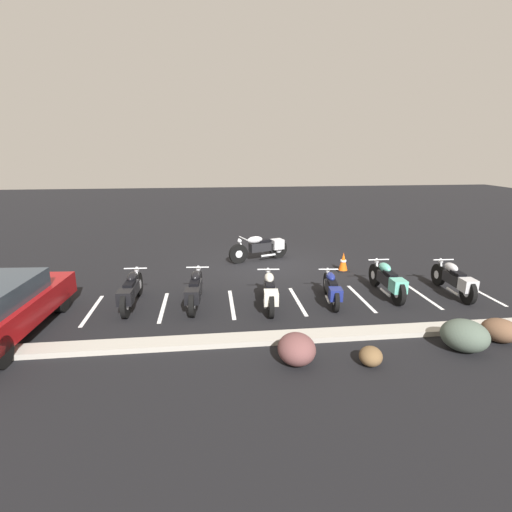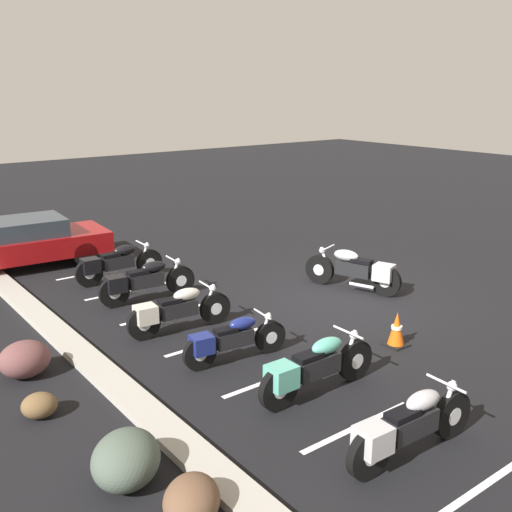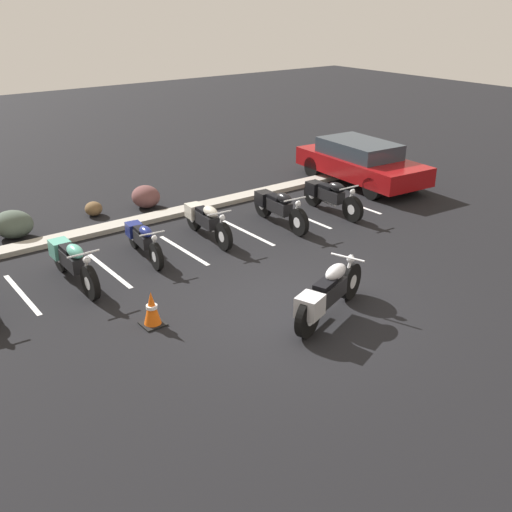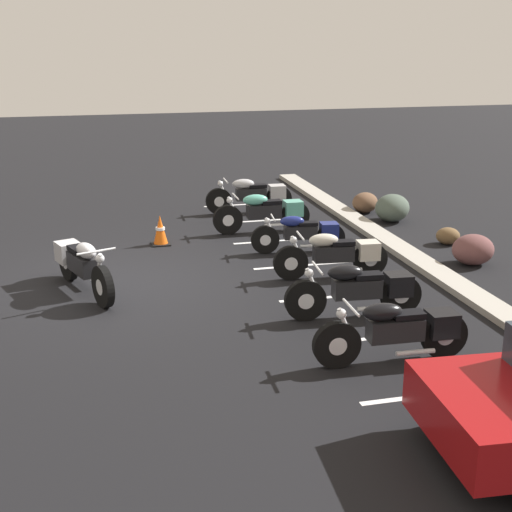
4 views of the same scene
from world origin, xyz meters
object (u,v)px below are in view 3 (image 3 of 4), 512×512
Objects in this scene: parked_bike_4 at (278,207)px; landscape_rock_3 at (94,209)px; parked_bike_1 at (72,260)px; parked_bike_2 at (143,239)px; parked_bike_5 at (330,195)px; parked_bike_3 at (206,220)px; landscape_rock_2 at (146,197)px; landscape_rock_0 at (13,224)px; traffic_cone at (152,309)px; car_red at (361,161)px; motorcycle_silver_featured at (328,294)px.

parked_bike_4 is 4.89m from landscape_rock_3.
parked_bike_1 is 1.77m from parked_bike_2.
parked_bike_2 is 5.35m from parked_bike_5.
parked_bike_4 is at bearing 86.08° from parked_bike_3.
landscape_rock_0 is at bearing -178.42° from landscape_rock_2.
parked_bike_1 reaches higher than landscape_rock_2.
parked_bike_3 reaches higher than traffic_cone.
traffic_cone is at bearing -116.58° from landscape_rock_2.
parked_bike_2 is at bearing -91.18° from parked_bike_5.
parked_bike_4 is 1.68m from parked_bike_5.
parked_bike_5 is 2.34× the size of landscape_rock_0.
landscape_rock_2 is 1.44m from landscape_rock_3.
landscape_rock_3 is at bearing -101.09° from car_red.
parked_bike_2 is at bearing -118.47° from landscape_rock_2.
parked_bike_4 is 3.46× the size of traffic_cone.
traffic_cone is at bearing -67.09° from parked_bike_5.
parked_bike_3 is 3.48m from landscape_rock_3.
parked_bike_5 is at bearing 93.70° from parked_bike_2.
landscape_rock_2 is (0.31, 7.50, -0.20)m from motorcycle_silver_featured.
landscape_rock_3 is (-1.51, 3.13, -0.27)m from parked_bike_3.
parked_bike_4 is at bearing 41.69° from motorcycle_silver_featured.
landscape_rock_2 is 6.50m from traffic_cone.
parked_bike_1 is 9.83m from car_red.
parked_bike_2 is 0.88× the size of parked_bike_4.
motorcycle_silver_featured is 2.40× the size of landscape_rock_0.
parked_bike_5 is at bearing -23.80° from landscape_rock_0.
parked_bike_2 is at bearing -56.08° from landscape_rock_0.
motorcycle_silver_featured reaches higher than landscape_rock_2.
parked_bike_5 is at bearing -34.65° from landscape_rock_3.
parked_bike_3 reaches higher than landscape_rock_2.
landscape_rock_2 is at bearing 67.99° from motorcycle_silver_featured.
parked_bike_3 is 3.65m from parked_bike_5.
parked_bike_4 is 4.52m from car_red.
parked_bike_1 reaches higher than landscape_rock_3.
parked_bike_5 reaches higher than landscape_rock_3.
parked_bike_5 is at bearing 90.99° from parked_bike_4.
motorcycle_silver_featured is at bearing -81.86° from landscape_rock_3.
landscape_rock_0 reaches higher than traffic_cone.
motorcycle_silver_featured reaches higher than parked_bike_2.
car_red is 10.07m from traffic_cone.
parked_bike_5 is 3.45× the size of traffic_cone.
car_red reaches higher than traffic_cone.
motorcycle_silver_featured reaches higher than landscape_rock_3.
parked_bike_3 is 2.89m from landscape_rock_2.
landscape_rock_0 is (-9.93, 1.80, -0.35)m from car_red.
car_red is (9.72, 1.42, 0.20)m from parked_bike_1.
parked_bike_2 reaches higher than landscape_rock_0.
traffic_cone is at bearing -103.85° from landscape_rock_3.
parked_bike_1 is 4.06m from landscape_rock_3.
parked_bike_2 is (-1.31, 4.51, -0.08)m from motorcycle_silver_featured.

